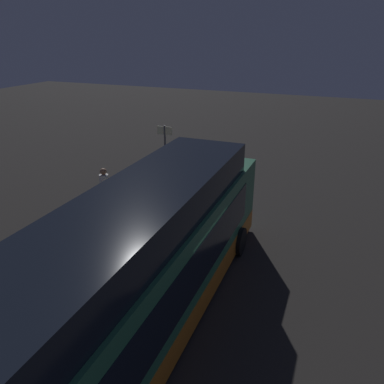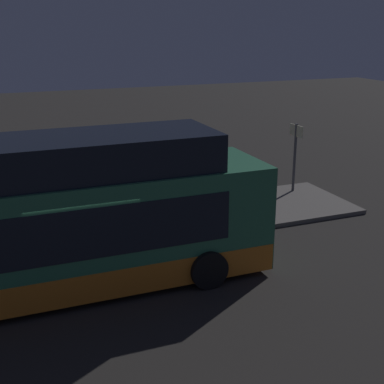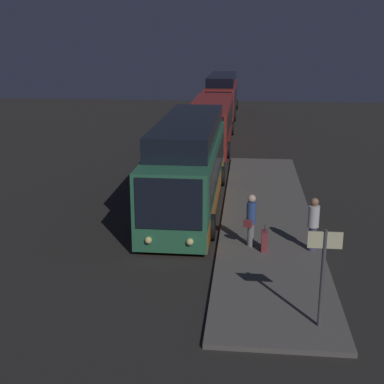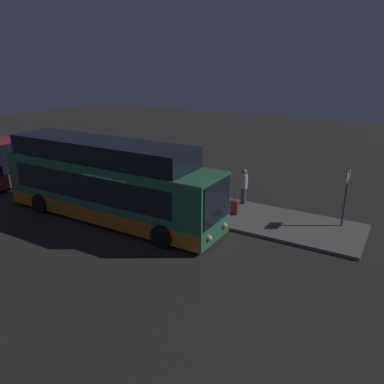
{
  "view_description": "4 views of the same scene",
  "coord_description": "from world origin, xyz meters",
  "px_view_note": "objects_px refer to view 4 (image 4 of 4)",
  "views": [
    {
      "loc": [
        -7.91,
        -3.88,
        7.0
      ],
      "look_at": [
        3.23,
        0.64,
        1.87
      ],
      "focal_mm": 35.0,
      "sensor_mm": 36.0,
      "label": 1
    },
    {
      "loc": [
        -1.84,
        -12.02,
        6.22
      ],
      "look_at": [
        3.23,
        0.64,
        1.87
      ],
      "focal_mm": 50.0,
      "sensor_mm": 36.0,
      "label": 2
    },
    {
      "loc": [
        20.99,
        2.5,
        7.11
      ],
      "look_at": [
        3.23,
        0.64,
        1.87
      ],
      "focal_mm": 50.0,
      "sensor_mm": 36.0,
      "label": 3
    },
    {
      "loc": [
        10.92,
        -12.34,
        7.07
      ],
      "look_at": [
        3.23,
        0.64,
        1.87
      ],
      "focal_mm": 35.0,
      "sensor_mm": 36.0,
      "label": 4
    }
  ],
  "objects_px": {
    "suitcase": "(234,207)",
    "sign_post": "(346,191)",
    "passenger_waiting": "(244,185)",
    "bus_lead": "(108,185)",
    "passenger_boarding": "(223,196)"
  },
  "relations": [
    {
      "from": "passenger_boarding",
      "to": "suitcase",
      "type": "distance_m",
      "value": 0.89
    },
    {
      "from": "bus_lead",
      "to": "suitcase",
      "type": "xyz_separation_m",
      "value": [
        5.12,
        3.14,
        -1.19
      ]
    },
    {
      "from": "bus_lead",
      "to": "sign_post",
      "type": "xyz_separation_m",
      "value": [
        9.89,
        4.38,
        0.1
      ]
    },
    {
      "from": "bus_lead",
      "to": "passenger_waiting",
      "type": "relative_size",
      "value": 6.23
    },
    {
      "from": "bus_lead",
      "to": "suitcase",
      "type": "height_order",
      "value": "bus_lead"
    },
    {
      "from": "passenger_waiting",
      "to": "suitcase",
      "type": "bearing_deg",
      "value": 36.31
    },
    {
      "from": "passenger_boarding",
      "to": "sign_post",
      "type": "xyz_separation_m",
      "value": [
        5.12,
        1.71,
        0.61
      ]
    },
    {
      "from": "suitcase",
      "to": "sign_post",
      "type": "xyz_separation_m",
      "value": [
        4.77,
        1.24,
        1.29
      ]
    },
    {
      "from": "passenger_waiting",
      "to": "sign_post",
      "type": "relative_size",
      "value": 0.72
    },
    {
      "from": "suitcase",
      "to": "passenger_waiting",
      "type": "bearing_deg",
      "value": 96.71
    },
    {
      "from": "passenger_waiting",
      "to": "suitcase",
      "type": "xyz_separation_m",
      "value": [
        0.19,
        -1.6,
        -0.67
      ]
    },
    {
      "from": "passenger_waiting",
      "to": "sign_post",
      "type": "bearing_deg",
      "value": 115.5
    },
    {
      "from": "bus_lead",
      "to": "passenger_boarding",
      "type": "relative_size",
      "value": 6.24
    },
    {
      "from": "passenger_boarding",
      "to": "suitcase",
      "type": "height_order",
      "value": "passenger_boarding"
    },
    {
      "from": "suitcase",
      "to": "bus_lead",
      "type": "bearing_deg",
      "value": -148.51
    }
  ]
}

